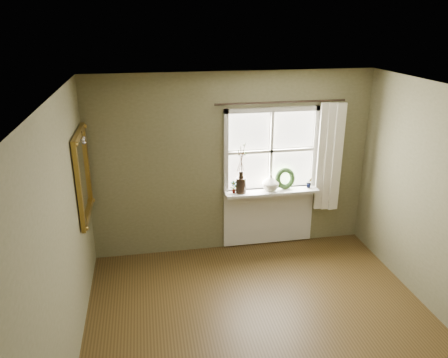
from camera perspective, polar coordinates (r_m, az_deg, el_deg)
name	(u,v)px	position (r m, az deg, el deg)	size (l,w,h in m)	color
floor	(275,350)	(4.93, 6.64, -21.30)	(4.50, 4.50, 0.00)	#422F14
ceiling	(287,102)	(3.74, 8.28, 9.94)	(4.50, 4.50, 0.00)	silver
wall_back	(232,164)	(6.23, 1.04, 2.03)	(4.00, 0.10, 2.60)	#676343
wall_left	(52,260)	(4.10, -21.58, -9.86)	(0.10, 4.50, 2.60)	#676343
window_frame	(271,151)	(6.24, 6.15, 3.67)	(1.36, 0.06, 1.24)	silver
window_sill	(272,192)	(6.33, 6.23, -1.64)	(1.36, 0.26, 0.04)	silver
window_apron	(268,216)	(6.60, 5.81, -4.83)	(1.36, 0.04, 0.88)	silver
dark_jug	(241,185)	(6.17, 2.24, -0.81)	(0.15, 0.15, 0.22)	black
cream_vase	(271,182)	(6.27, 6.10, -0.43)	(0.24, 0.24, 0.25)	beige
wreath	(285,181)	(6.37, 7.97, -0.20)	(0.32, 0.32, 0.08)	#2C4920
potted_plant_left	(234,187)	(6.16, 1.26, -1.04)	(0.10, 0.07, 0.18)	#2C4920
potted_plant_right	(309,183)	(6.47, 11.09, -0.46)	(0.09, 0.07, 0.16)	#2C4920
curtain	(329,157)	(6.47, 13.53, 2.76)	(0.36, 0.12, 1.59)	silver
curtain_rod	(281,102)	(6.05, 7.48, 9.92)	(0.03, 0.03, 1.84)	black
gilt_mirror	(83,175)	(5.55, -17.95, 0.48)	(0.10, 0.92, 1.10)	white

